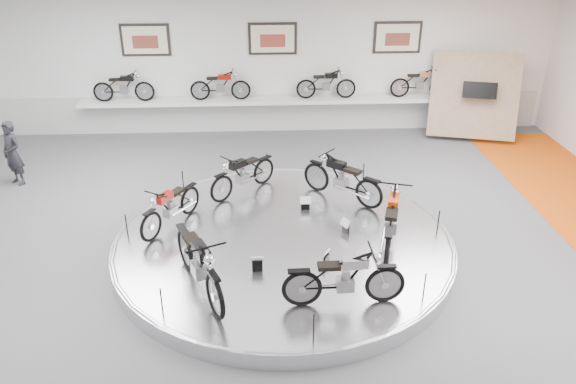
{
  "coord_description": "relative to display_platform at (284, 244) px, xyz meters",
  "views": [
    {
      "loc": [
        -0.39,
        -8.85,
        5.82
      ],
      "look_at": [
        0.1,
        0.6,
        1.11
      ],
      "focal_mm": 35.0,
      "sensor_mm": 36.0,
      "label": 1
    }
  ],
  "objects": [
    {
      "name": "platform_rim",
      "position": [
        0.0,
        0.0,
        0.12
      ],
      "size": [
        6.4,
        6.4,
        0.1
      ],
      "primitive_type": "torus",
      "color": "#B2B2BA",
      "rests_on": "display_platform"
    },
    {
      "name": "display_panel",
      "position": [
        5.6,
        5.8,
        1.1
      ],
      "size": [
        2.56,
        1.52,
        2.3
      ],
      "primitive_type": "cube",
      "rotation": [
        -0.35,
        0.0,
        -0.26
      ],
      "color": "tan",
      "rests_on": "floor"
    },
    {
      "name": "shelf_bike_a",
      "position": [
        -4.2,
        6.4,
        1.27
      ],
      "size": [
        1.22,
        0.43,
        0.73
      ],
      "primitive_type": null,
      "color": "black",
      "rests_on": "shelf"
    },
    {
      "name": "bike_e",
      "position": [
        0.85,
        -2.06,
        0.63
      ],
      "size": [
        1.66,
        0.63,
        0.97
      ],
      "primitive_type": null,
      "rotation": [
        0.0,
        0.0,
        6.31
      ],
      "color": "#A6A7AB",
      "rests_on": "display_platform"
    },
    {
      "name": "floor",
      "position": [
        0.0,
        -0.3,
        -0.15
      ],
      "size": [
        16.0,
        16.0,
        0.0
      ],
      "primitive_type": "plane",
      "color": "#545457",
      "rests_on": "ground"
    },
    {
      "name": "poster_right",
      "position": [
        3.5,
        6.66,
        2.55
      ],
      "size": [
        1.35,
        0.06,
        0.88
      ],
      "primitive_type": "cube",
      "color": "beige",
      "rests_on": "wall_back"
    },
    {
      "name": "bike_d",
      "position": [
        -1.43,
        -1.6,
        0.7
      ],
      "size": [
        1.35,
        1.96,
        1.09
      ],
      "primitive_type": null,
      "rotation": [
        0.0,
        0.0,
        5.13
      ],
      "color": "black",
      "rests_on": "display_platform"
    },
    {
      "name": "bike_f",
      "position": [
        1.95,
        -0.38,
        0.68
      ],
      "size": [
        1.13,
        1.92,
        1.06
      ],
      "primitive_type": null,
      "rotation": [
        0.0,
        0.0,
        7.56
      ],
      "color": "#B12D01",
      "rests_on": "display_platform"
    },
    {
      "name": "bike_c",
      "position": [
        -2.17,
        0.53,
        0.6
      ],
      "size": [
        1.23,
        1.58,
        0.89
      ],
      "primitive_type": null,
      "rotation": [
        0.0,
        0.0,
        4.18
      ],
      "color": "maroon",
      "rests_on": "display_platform"
    },
    {
      "name": "display_platform",
      "position": [
        0.0,
        0.0,
        0.0
      ],
      "size": [
        6.4,
        6.4,
        0.3
      ],
      "primitive_type": "cylinder",
      "color": "silver",
      "rests_on": "floor"
    },
    {
      "name": "bike_b",
      "position": [
        -0.79,
        1.96,
        0.61
      ],
      "size": [
        1.51,
        1.48,
        0.92
      ],
      "primitive_type": null,
      "rotation": [
        0.0,
        0.0,
        3.91
      ],
      "color": "black",
      "rests_on": "display_platform"
    },
    {
      "name": "shelf_bike_b",
      "position": [
        -1.5,
        6.4,
        1.27
      ],
      "size": [
        1.22,
        0.43,
        0.73
      ],
      "primitive_type": null,
      "color": "maroon",
      "rests_on": "shelf"
    },
    {
      "name": "dado_band",
      "position": [
        0.0,
        6.68,
        0.4
      ],
      "size": [
        15.68,
        0.04,
        1.1
      ],
      "primitive_type": "cube",
      "color": "#BCBCBA",
      "rests_on": "floor"
    },
    {
      "name": "visitor",
      "position": [
        -6.22,
        3.33,
        0.63
      ],
      "size": [
        0.68,
        0.63,
        1.55
      ],
      "primitive_type": "imported",
      "rotation": [
        0.0,
        0.0,
        -0.61
      ],
      "color": "black",
      "rests_on": "floor"
    },
    {
      "name": "poster_left",
      "position": [
        -3.5,
        6.66,
        2.55
      ],
      "size": [
        1.35,
        0.06,
        0.88
      ],
      "primitive_type": "cube",
      "color": "beige",
      "rests_on": "wall_back"
    },
    {
      "name": "ceiling",
      "position": [
        0.0,
        -0.3,
        3.85
      ],
      "size": [
        16.0,
        16.0,
        0.0
      ],
      "primitive_type": "plane",
      "rotation": [
        3.14,
        0.0,
        0.0
      ],
      "color": "white",
      "rests_on": "wall_back"
    },
    {
      "name": "shelf_bike_d",
      "position": [
        4.2,
        6.4,
        1.27
      ],
      "size": [
        1.22,
        0.43,
        0.73
      ],
      "primitive_type": null,
      "color": "#A6A7AB",
      "rests_on": "shelf"
    },
    {
      "name": "wall_back",
      "position": [
        0.0,
        6.7,
        1.85
      ],
      "size": [
        16.0,
        0.0,
        16.0
      ],
      "primitive_type": "plane",
      "rotation": [
        1.57,
        0.0,
        0.0
      ],
      "color": "silver",
      "rests_on": "floor"
    },
    {
      "name": "shelf_bike_c",
      "position": [
        1.5,
        6.4,
        1.27
      ],
      "size": [
        1.22,
        0.43,
        0.73
      ],
      "primitive_type": null,
      "color": "black",
      "rests_on": "shelf"
    },
    {
      "name": "shelf",
      "position": [
        0.0,
        6.4,
        0.85
      ],
      "size": [
        11.0,
        0.55,
        0.1
      ],
      "primitive_type": "cube",
      "color": "silver",
      "rests_on": "wall_back"
    },
    {
      "name": "bike_a",
      "position": [
        1.31,
        1.53,
        0.65
      ],
      "size": [
        1.65,
        1.56,
        0.99
      ],
      "primitive_type": null,
      "rotation": [
        0.0,
        0.0,
        2.42
      ],
      "color": "black",
      "rests_on": "display_platform"
    },
    {
      "name": "poster_center",
      "position": [
        0.0,
        6.66,
        2.55
      ],
      "size": [
        1.35,
        0.06,
        0.88
      ],
      "primitive_type": "cube",
      "color": "beige",
      "rests_on": "wall_back"
    }
  ]
}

